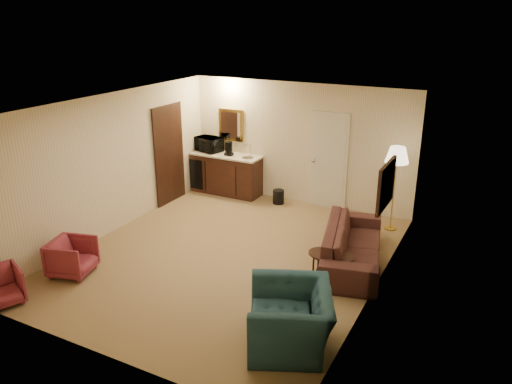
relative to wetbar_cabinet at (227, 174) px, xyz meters
The scene contains 11 objects.
ground 3.21m from the wetbar_cabinet, 58.76° to the right, with size 6.00×6.00×0.00m, color #98824D.
room_walls 2.79m from the wetbar_cabinet, 51.47° to the right, with size 5.02×6.01×2.61m.
wetbar_cabinet is the anchor object (origin of this frame).
sofa 4.12m from the wetbar_cabinet, 29.10° to the right, with size 2.27×0.66×0.89m, color black.
teal_armchair 5.71m from the wetbar_cabinet, 51.58° to the right, with size 1.15×0.75×1.01m, color #1D444A.
rose_chair_near 4.42m from the wetbar_cabinet, 93.25° to the right, with size 0.63×0.59×0.65m, color maroon.
coffee_table 4.37m from the wetbar_cabinet, 37.69° to the right, with size 0.73×0.49×0.42m, color black.
floor_lamp 3.88m from the wetbar_cabinet, ahead, with size 0.44×0.44×1.64m, color gold.
waste_bin 1.39m from the wetbar_cabinet, ahead, with size 0.25×0.25×0.31m, color black.
microwave 0.83m from the wetbar_cabinet, behind, with size 0.60×0.33×0.41m, color black.
coffee_maker 0.62m from the wetbar_cabinet, 17.29° to the right, with size 0.17×0.17×0.31m, color black.
Camera 1 is at (3.95, -6.64, 3.95)m, focal length 35.00 mm.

